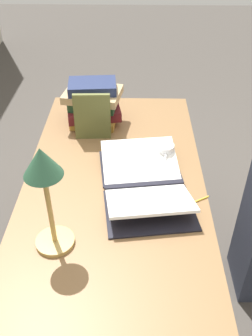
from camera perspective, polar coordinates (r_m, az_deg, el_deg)
ground_plane at (r=2.24m, az=-1.38°, el=-16.73°), size 12.00×12.00×0.00m
reading_desk at (r=1.74m, az=-1.71°, el=-3.65°), size 1.51×0.79×0.77m
open_book at (r=1.60m, az=2.81°, el=-2.23°), size 0.60×0.43×0.09m
book_stack_tall at (r=2.02m, az=-5.01°, el=9.83°), size 0.26×0.32×0.24m
book_standing_upright at (r=1.88m, az=-5.15°, el=7.78°), size 0.03×0.18×0.24m
reading_lamp at (r=1.21m, az=-12.33°, el=-1.58°), size 0.14×0.14×0.42m
coffee_mug at (r=1.76m, az=5.96°, el=2.34°), size 0.11×0.08×0.09m
pencil at (r=1.56m, az=10.34°, el=-5.15°), size 0.08×0.13×0.01m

